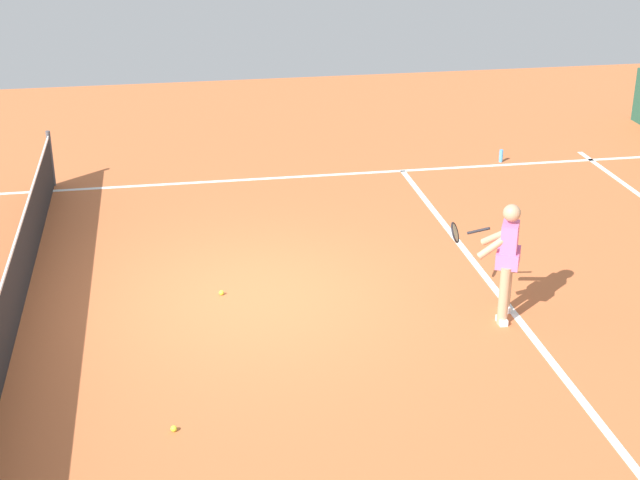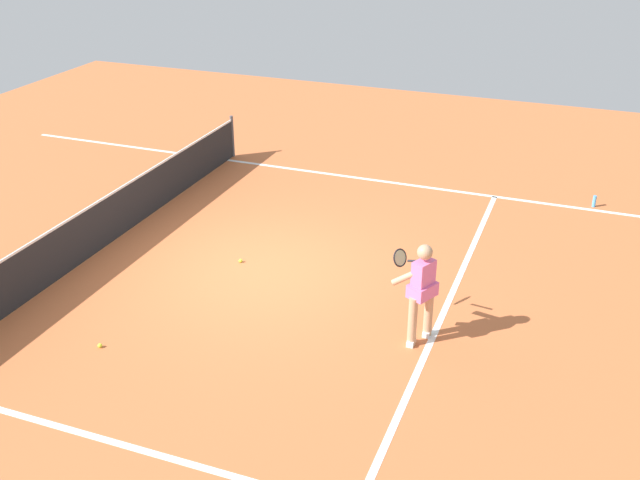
% 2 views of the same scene
% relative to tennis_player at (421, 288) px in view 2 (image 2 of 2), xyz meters
% --- Properties ---
extents(ground_plane, '(24.60, 24.60, 0.00)m').
position_rel_tennis_player_xyz_m(ground_plane, '(1.16, 3.05, -0.85)').
color(ground_plane, '#C66638').
extents(service_line_marking, '(9.31, 0.10, 0.01)m').
position_rel_tennis_player_xyz_m(service_line_marking, '(1.16, -0.20, -0.84)').
color(service_line_marking, white).
rests_on(service_line_marking, ground).
extents(sideline_left_marking, '(0.10, 16.92, 0.01)m').
position_rel_tennis_player_xyz_m(sideline_left_marking, '(-3.49, 3.05, -0.84)').
color(sideline_left_marking, white).
rests_on(sideline_left_marking, ground).
extents(sideline_right_marking, '(0.10, 16.92, 0.01)m').
position_rel_tennis_player_xyz_m(sideline_right_marking, '(5.82, 3.05, -0.84)').
color(sideline_right_marking, white).
rests_on(sideline_right_marking, ground).
extents(court_net, '(9.99, 0.08, 1.00)m').
position_rel_tennis_player_xyz_m(court_net, '(1.16, 6.10, -0.38)').
color(court_net, '#4C4C51').
rests_on(court_net, ground).
extents(tennis_player, '(1.03, 0.83, 1.55)m').
position_rel_tennis_player_xyz_m(tennis_player, '(0.00, 0.00, 0.00)').
color(tennis_player, tan).
rests_on(tennis_player, ground).
extents(tennis_ball_near, '(0.07, 0.07, 0.07)m').
position_rel_tennis_player_xyz_m(tennis_ball_near, '(1.24, 3.50, -0.81)').
color(tennis_ball_near, '#D1E533').
rests_on(tennis_ball_near, ground).
extents(tennis_ball_mid, '(0.07, 0.07, 0.07)m').
position_rel_tennis_player_xyz_m(tennis_ball_mid, '(-1.86, 4.23, -0.81)').
color(tennis_ball_mid, '#D1E533').
rests_on(tennis_ball_mid, ground).
extents(water_bottle, '(0.07, 0.07, 0.24)m').
position_rel_tennis_player_xyz_m(water_bottle, '(6.00, -2.17, -0.73)').
color(water_bottle, '#4C9EE5').
rests_on(water_bottle, ground).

